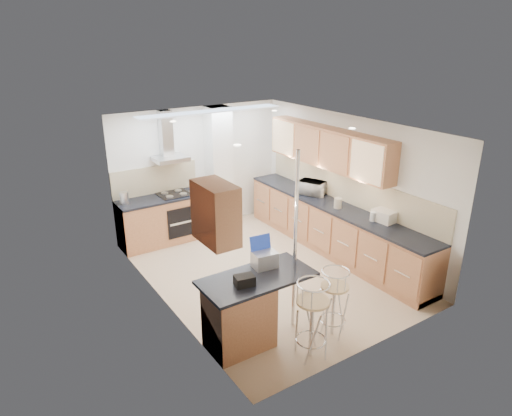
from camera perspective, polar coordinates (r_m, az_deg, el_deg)
ground at (r=7.88m, az=1.17°, el=-7.98°), size 4.80×4.80×0.00m
room_shell at (r=7.73m, az=1.67°, el=3.88°), size 3.64×4.84×2.51m
right_counter at (r=8.53m, az=9.55°, el=-2.48°), size 0.63×4.40×0.92m
back_counter at (r=8.97m, az=-11.49°, el=-1.41°), size 1.70×0.63×0.92m
peninsula at (r=6.06m, az=0.13°, el=-12.41°), size 1.47×0.72×0.94m
microwave at (r=8.80m, az=7.01°, el=2.53°), size 0.50×0.57×0.27m
laptop at (r=6.00m, az=1.08°, el=-6.45°), size 0.33×0.27×0.21m
bag at (r=5.61m, az=-1.46°, el=-9.04°), size 0.27×0.21×0.13m
bar_stool_near at (r=5.79m, az=7.00°, el=-13.71°), size 0.50×0.50×1.06m
bar_stool_end at (r=6.25m, az=9.69°, el=-11.56°), size 0.55×0.55×0.96m
jar_a at (r=8.85m, az=6.35°, el=2.40°), size 0.15×0.15×0.18m
jar_b at (r=8.68m, az=8.12°, el=1.84°), size 0.14×0.14×0.16m
jar_c at (r=8.18m, az=10.20°, el=0.63°), size 0.18×0.18×0.19m
jar_d at (r=7.74m, az=14.42°, el=-1.03°), size 0.12×0.12×0.15m
bread_bin at (r=7.78m, az=15.79°, el=-0.92°), size 0.31×0.38×0.19m
kettle at (r=8.59m, az=-16.16°, el=1.23°), size 0.16×0.16×0.22m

